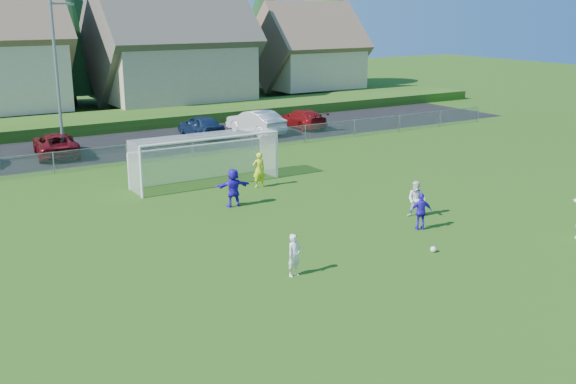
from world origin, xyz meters
The scene contains 18 objects.
ground centered at (0.00, 0.00, 0.00)m, with size 160.00×160.00×0.00m, color #193D0C.
asphalt_lot centered at (0.00, 27.50, 0.01)m, with size 60.00×60.00×0.00m, color black.
grass_embankment centered at (0.00, 35.00, 0.40)m, with size 70.00×6.00×0.80m, color #1E420F.
soccer_ball centered at (2.82, 2.54, 0.11)m, with size 0.22×0.22×0.22m, color white.
player_white_a centered at (-2.65, 3.33, 0.72)m, with size 0.53×0.34×1.44m, color white.
player_white_b centered at (5.13, 6.03, 0.79)m, with size 0.77×0.60×1.58m, color white.
player_blue_a centered at (4.20, 4.72, 0.75)m, with size 0.88×0.37×1.50m, color #2C15C5.
player_blue_b centered at (-0.65, 11.57, 0.87)m, with size 1.61×0.51×1.73m, color #2C15C5.
goalkeeper centered at (1.95, 13.86, 0.87)m, with size 0.64×0.42×1.75m, color #D3E61B.
car_c centered at (-4.80, 26.53, 0.70)m, with size 2.32×5.03×1.40m, color #580A10.
car_e centered at (5.15, 27.64, 0.75)m, with size 1.78×4.42×1.50m, color #132242.
car_f centered at (8.98, 26.79, 0.82)m, with size 1.74×5.00×1.65m, color beige.
car_g centered at (12.92, 26.98, 0.68)m, with size 1.90×4.68×1.36m, color maroon.
soccer_goal centered at (0.00, 16.05, 1.63)m, with size 7.42×1.90×2.50m.
chainlink_fence centered at (0.00, 22.00, 0.63)m, with size 52.06×0.06×1.20m.
streetlight centered at (-4.45, 26.00, 4.84)m, with size 1.38×0.18×9.00m.
houses_row centered at (1.97, 42.46, 7.33)m, with size 53.90×11.45×13.27m.
tree_row centered at (1.04, 48.74, 6.91)m, with size 65.98×12.36×13.80m.
Camera 1 is at (-13.77, -14.23, 8.60)m, focal length 42.00 mm.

